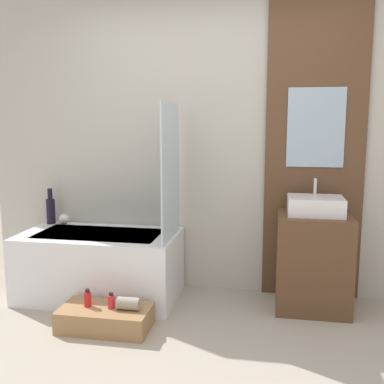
% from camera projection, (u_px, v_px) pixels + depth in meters
% --- Properties ---
extents(wall_tiled_back, '(4.20, 0.06, 2.60)m').
position_uv_depth(wall_tiled_back, '(218.00, 143.00, 3.88)').
color(wall_tiled_back, '#B7B2A8').
rests_on(wall_tiled_back, ground_plane).
extents(wall_wood_accent, '(0.81, 0.04, 2.60)m').
position_uv_depth(wall_wood_accent, '(315.00, 144.00, 3.69)').
color(wall_wood_accent, brown).
rests_on(wall_wood_accent, ground_plane).
extents(bathtub, '(1.32, 0.71, 0.56)m').
position_uv_depth(bathtub, '(100.00, 265.00, 3.81)').
color(bathtub, white).
rests_on(bathtub, ground_plane).
extents(glass_shower_screen, '(0.01, 0.59, 1.08)m').
position_uv_depth(glass_shower_screen, '(170.00, 171.00, 3.54)').
color(glass_shower_screen, silver).
rests_on(glass_shower_screen, bathtub).
extents(wooden_step_bench, '(0.65, 0.35, 0.16)m').
position_uv_depth(wooden_step_bench, '(105.00, 318.00, 3.25)').
color(wooden_step_bench, '#997047').
rests_on(wooden_step_bench, ground_plane).
extents(vanity_cabinet, '(0.57, 0.50, 0.77)m').
position_uv_depth(vanity_cabinet, '(313.00, 262.00, 3.57)').
color(vanity_cabinet, brown).
rests_on(vanity_cabinet, ground_plane).
extents(sink, '(0.43, 0.32, 0.28)m').
position_uv_depth(sink, '(315.00, 206.00, 3.50)').
color(sink, white).
rests_on(sink, vanity_cabinet).
extents(vase_tall_dark, '(0.08, 0.08, 0.33)m').
position_uv_depth(vase_tall_dark, '(51.00, 209.00, 4.11)').
color(vase_tall_dark, black).
rests_on(vase_tall_dark, bathtub).
extents(vase_round_light, '(0.10, 0.10, 0.10)m').
position_uv_depth(vase_round_light, '(64.00, 219.00, 4.09)').
color(vase_round_light, silver).
rests_on(vase_round_light, bathtub).
extents(bottle_soap_primary, '(0.05, 0.05, 0.13)m').
position_uv_depth(bottle_soap_primary, '(88.00, 299.00, 3.25)').
color(bottle_soap_primary, red).
rests_on(bottle_soap_primary, wooden_step_bench).
extents(bottle_soap_secondary, '(0.05, 0.05, 0.12)m').
position_uv_depth(bottle_soap_secondary, '(111.00, 301.00, 3.22)').
color(bottle_soap_secondary, red).
rests_on(bottle_soap_secondary, wooden_step_bench).
extents(towel_roll, '(0.16, 0.09, 0.09)m').
position_uv_depth(towel_roll, '(129.00, 303.00, 3.20)').
color(towel_roll, gray).
rests_on(towel_roll, wooden_step_bench).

